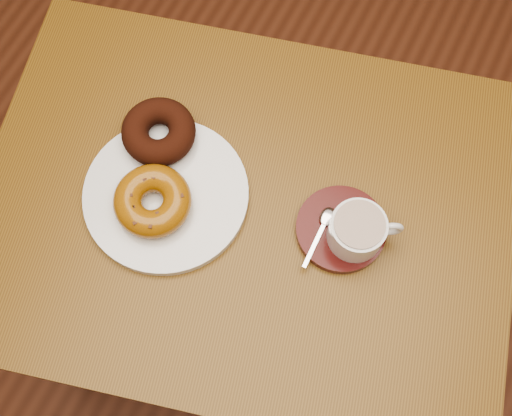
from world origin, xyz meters
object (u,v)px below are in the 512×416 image
at_px(saucer, 341,229).
at_px(coffee_cup, 358,230).
at_px(cafe_table, 246,232).
at_px(donut_plate, 166,195).

xyz_separation_m(saucer, coffee_cup, (0.02, -0.00, 0.04)).
height_order(saucer, coffee_cup, coffee_cup).
height_order(cafe_table, donut_plate, donut_plate).
distance_m(saucer, coffee_cup, 0.04).
bearing_deg(saucer, cafe_table, -168.07).
distance_m(cafe_table, saucer, 0.20).
distance_m(cafe_table, coffee_cup, 0.24).
bearing_deg(donut_plate, saucer, 14.77).
relative_size(saucer, coffee_cup, 1.33).
bearing_deg(coffee_cup, cafe_table, 160.50).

